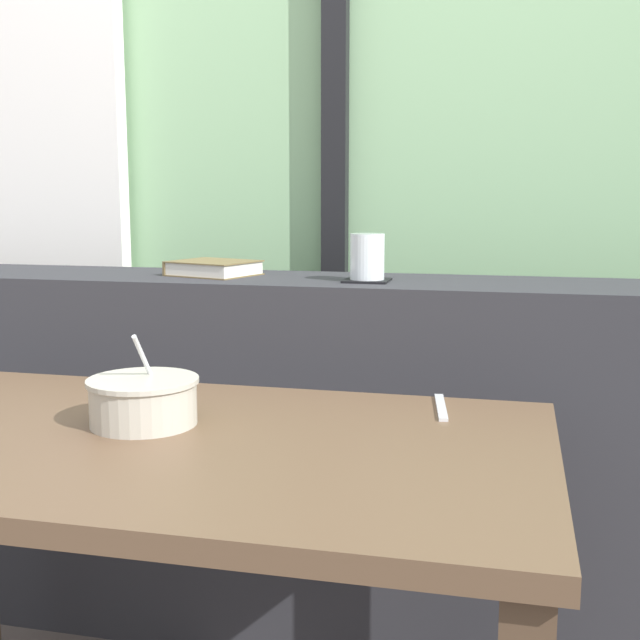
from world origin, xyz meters
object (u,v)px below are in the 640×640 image
at_px(juice_glass, 367,258).
at_px(fork_utensil, 441,407).
at_px(coaster_square, 367,280).
at_px(closed_book, 213,268).
at_px(breakfast_table, 156,494).
at_px(soup_bowl, 143,402).

distance_m(juice_glass, fork_utensil, 0.48).
distance_m(coaster_square, closed_book, 0.39).
bearing_deg(fork_utensil, juice_glass, 110.62).
height_order(breakfast_table, fork_utensil, fork_utensil).
bearing_deg(coaster_square, fork_utensil, -61.32).
distance_m(closed_book, soup_bowl, 0.67).
distance_m(juice_glass, closed_book, 0.39).
height_order(breakfast_table, juice_glass, juice_glass).
distance_m(coaster_square, soup_bowl, 0.66).
bearing_deg(fork_utensil, coaster_square, 110.62).
relative_size(coaster_square, fork_utensil, 0.59).
distance_m(coaster_square, juice_glass, 0.05).
height_order(juice_glass, closed_book, juice_glass).
height_order(coaster_square, closed_book, closed_book).
xyz_separation_m(juice_glass, fork_utensil, (0.20, -0.37, -0.23)).
relative_size(soup_bowl, fork_utensil, 1.09).
bearing_deg(soup_bowl, juice_glass, 65.29).
distance_m(breakfast_table, coaster_square, 0.73).
bearing_deg(juice_glass, soup_bowl, -114.71).
height_order(soup_bowl, fork_utensil, soup_bowl).
relative_size(breakfast_table, soup_bowl, 6.78).
distance_m(juice_glass, soup_bowl, 0.68).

